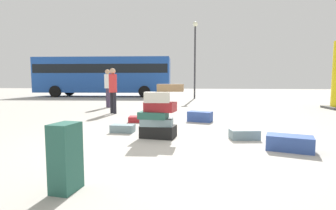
% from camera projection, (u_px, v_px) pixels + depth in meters
% --- Properties ---
extents(ground_plane, '(80.00, 80.00, 0.00)m').
position_uv_depth(ground_plane, '(171.00, 141.00, 5.01)').
color(ground_plane, '#ADA89E').
extents(suitcase_tower, '(0.93, 0.68, 1.14)m').
position_uv_depth(suitcase_tower, '(159.00, 114.00, 5.30)').
color(suitcase_tower, black).
rests_on(suitcase_tower, ground).
extents(suitcase_teal_foreground_far, '(0.27, 0.34, 0.74)m').
position_uv_depth(suitcase_teal_foreground_far, '(66.00, 157.00, 2.69)').
color(suitcase_teal_foreground_far, '#26594C').
rests_on(suitcase_teal_foreground_far, ground).
extents(suitcase_navy_left_side, '(0.78, 0.58, 0.30)m').
position_uv_depth(suitcase_navy_left_side, '(200.00, 116.00, 7.50)').
color(suitcase_navy_left_side, '#334F99').
rests_on(suitcase_navy_left_side, ground).
extents(suitcase_navy_upright_blue, '(0.83, 0.60, 0.26)m').
position_uv_depth(suitcase_navy_upright_blue, '(289.00, 143.00, 4.32)').
color(suitcase_navy_upright_blue, '#334F99').
rests_on(suitcase_navy_upright_blue, ground).
extents(suitcase_slate_foreground_near, '(0.62, 0.41, 0.20)m').
position_uv_depth(suitcase_slate_foreground_near, '(244.00, 134.00, 5.18)').
color(suitcase_slate_foreground_near, gray).
rests_on(suitcase_slate_foreground_near, ground).
extents(suitcase_navy_right_side, '(0.21, 0.39, 0.58)m').
position_uv_depth(suitcase_navy_right_side, '(150.00, 110.00, 7.86)').
color(suitcase_navy_right_side, '#334F99').
rests_on(suitcase_navy_right_side, ground).
extents(suitcase_maroon_behind_tower, '(0.61, 0.49, 0.17)m').
position_uv_depth(suitcase_maroon_behind_tower, '(139.00, 119.00, 7.42)').
color(suitcase_maroon_behind_tower, maroon).
rests_on(suitcase_maroon_behind_tower, ground).
extents(suitcase_slate_white_trunk, '(0.55, 0.31, 0.18)m').
position_uv_depth(suitcase_slate_white_trunk, '(123.00, 128.00, 5.89)').
color(suitcase_slate_white_trunk, gray).
rests_on(suitcase_slate_white_trunk, ground).
extents(person_bearded_onlooker, '(0.30, 0.30, 1.69)m').
position_uv_depth(person_bearded_onlooker, '(113.00, 87.00, 9.35)').
color(person_bearded_onlooker, black).
rests_on(person_bearded_onlooker, ground).
extents(person_tourist_with_camera, '(0.30, 0.30, 1.76)m').
position_uv_depth(person_tourist_with_camera, '(108.00, 85.00, 11.56)').
color(person_tourist_with_camera, '#3F334C').
rests_on(person_tourist_with_camera, ground).
extents(parked_bus, '(11.02, 3.33, 3.15)m').
position_uv_depth(parked_bus, '(104.00, 74.00, 20.61)').
color(parked_bus, '#1E4CA5').
rests_on(parked_bus, ground).
extents(lamp_post, '(0.36, 0.36, 5.43)m').
position_uv_depth(lamp_post, '(195.00, 48.00, 17.72)').
color(lamp_post, '#333338').
rests_on(lamp_post, ground).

